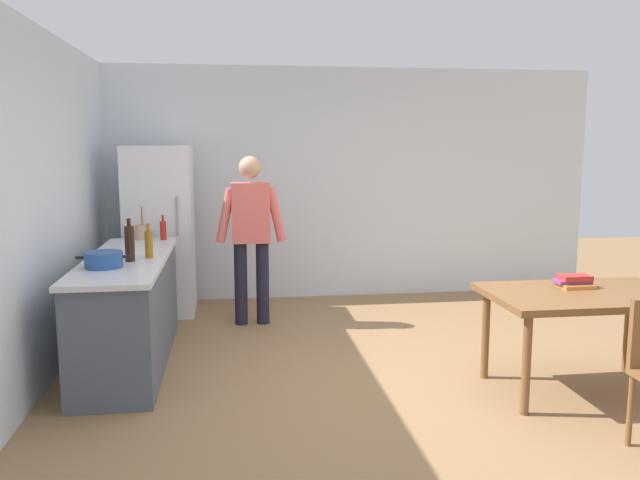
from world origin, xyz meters
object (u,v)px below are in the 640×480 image
object	(u,v)px
refrigerator	(160,231)
bottle_oil_amber	(149,244)
cooking_pot	(104,260)
book_stack	(574,282)
dining_table	(584,302)
utensil_jar	(141,231)
bottle_wine_dark	(130,243)
bottle_sauce_red	(163,230)
person	(251,229)

from	to	relation	value
refrigerator	bottle_oil_amber	world-z (taller)	refrigerator
cooking_pot	book_stack	distance (m)	3.54
dining_table	cooking_pot	size ratio (longest dim) A/B	3.50
dining_table	refrigerator	bearing A→B (deg)	140.71
utensil_jar	bottle_wine_dark	bearing A→B (deg)	-86.39
cooking_pot	bottle_wine_dark	size ratio (longest dim) A/B	1.18
dining_table	bottle_sauce_red	distance (m)	3.80
person	refrigerator	bearing A→B (deg)	149.77
bottle_sauce_red	book_stack	world-z (taller)	bottle_sauce_red
bottle_sauce_red	bottle_wine_dark	world-z (taller)	bottle_wine_dark
person	bottle_sauce_red	world-z (taller)	person
cooking_pot	bottle_sauce_red	xyz separation A→B (m)	(0.30, 1.39, 0.04)
bottle_wine_dark	bottle_oil_amber	size ratio (longest dim) A/B	1.21
utensil_jar	bottle_wine_dark	xyz separation A→B (m)	(0.08, -1.20, 0.07)
person	dining_table	size ratio (longest dim) A/B	1.21
book_stack	person	bearing A→B (deg)	139.82
utensil_jar	book_stack	size ratio (longest dim) A/B	1.23
utensil_jar	bottle_oil_amber	world-z (taller)	utensil_jar
utensil_jar	bottle_oil_amber	xyz separation A→B (m)	(0.21, -1.06, 0.04)
refrigerator	person	world-z (taller)	refrigerator
bottle_sauce_red	bottle_wine_dark	xyz separation A→B (m)	(-0.14, -1.14, 0.05)
bottle_oil_amber	book_stack	bearing A→B (deg)	-15.23
dining_table	bottle_oil_amber	bearing A→B (deg)	162.14
person	bottle_wine_dark	world-z (taller)	person
bottle_oil_amber	book_stack	size ratio (longest dim) A/B	1.07
refrigerator	cooking_pot	xyz separation A→B (m)	(-0.20, -2.05, 0.06)
person	bottle_sauce_red	xyz separation A→B (m)	(-0.85, -0.11, 0.02)
refrigerator	dining_table	bearing A→B (deg)	-39.29
person	bottle_oil_amber	world-z (taller)	person
cooking_pot	utensil_jar	bearing A→B (deg)	86.83
cooking_pot	bottle_oil_amber	size ratio (longest dim) A/B	1.43
refrigerator	person	xyz separation A→B (m)	(0.95, -0.55, 0.08)
bottle_sauce_red	book_stack	distance (m)	3.72
refrigerator	dining_table	distance (m)	4.27
book_stack	utensil_jar	bearing A→B (deg)	150.48
person	utensil_jar	xyz separation A→B (m)	(-1.07, -0.05, 0.00)
person	book_stack	distance (m)	3.09
bottle_oil_amber	bottle_wine_dark	bearing A→B (deg)	-134.09
dining_table	utensil_jar	xyz separation A→B (m)	(-3.42, 2.10, 0.31)
refrigerator	bottle_sauce_red	xyz separation A→B (m)	(0.10, -0.66, 0.10)
utensil_jar	person	bearing A→B (deg)	2.71
refrigerator	bottle_wine_dark	world-z (taller)	refrigerator
utensil_jar	bottle_sauce_red	xyz separation A→B (m)	(0.22, -0.06, 0.02)
cooking_pot	bottle_wine_dark	world-z (taller)	bottle_wine_dark
refrigerator	bottle_sauce_red	bearing A→B (deg)	-81.14
dining_table	bottle_sauce_red	size ratio (longest dim) A/B	5.83
cooking_pot	utensil_jar	distance (m)	1.45
person	dining_table	distance (m)	3.20
refrigerator	dining_table	size ratio (longest dim) A/B	1.29
bottle_wine_dark	bottle_oil_amber	distance (m)	0.19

